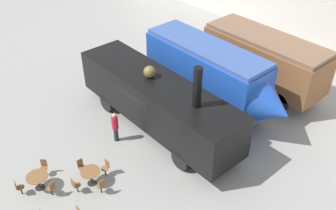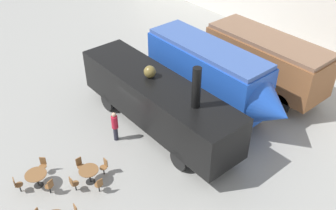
{
  "view_description": "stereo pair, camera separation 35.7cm",
  "coord_description": "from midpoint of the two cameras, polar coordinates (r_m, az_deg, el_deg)",
  "views": [
    {
      "loc": [
        12.98,
        -9.58,
        13.05
      ],
      "look_at": [
        0.93,
        1.0,
        1.6
      ],
      "focal_mm": 40.0,
      "sensor_mm": 36.0,
      "label": 1
    },
    {
      "loc": [
        13.21,
        -9.31,
        13.05
      ],
      "look_at": [
        0.93,
        1.0,
        1.6
      ],
      "focal_mm": 40.0,
      "sensor_mm": 36.0,
      "label": 2
    }
  ],
  "objects": [
    {
      "name": "cafe_chair_1",
      "position": [
        18.03,
        -9.09,
        -9.11
      ],
      "size": [
        0.36,
        0.36,
        0.87
      ],
      "rotation": [
        0.0,
        0.0,
        4.74
      ],
      "color": "black",
      "rests_on": "ground_plane"
    },
    {
      "name": "streamlined_locomotive",
      "position": [
        21.05,
        7.52,
        4.39
      ],
      "size": [
        9.35,
        2.42,
        3.92
      ],
      "color": "blue",
      "rests_on": "ground_plane"
    },
    {
      "name": "cafe_chair_2",
      "position": [
        18.3,
        -12.72,
        -8.84
      ],
      "size": [
        0.36,
        0.36,
        0.87
      ],
      "rotation": [
        0.0,
        0.0,
        6.31
      ],
      "color": "black",
      "rests_on": "ground_plane"
    },
    {
      "name": "cafe_chair_0",
      "position": [
        17.24,
        -9.85,
        -11.83
      ],
      "size": [
        0.36,
        0.36,
        0.87
      ],
      "rotation": [
        0.0,
        0.0,
        3.17
      ],
      "color": "black",
      "rests_on": "ground_plane"
    },
    {
      "name": "visitor_person",
      "position": [
        19.54,
        -7.57,
        -3.07
      ],
      "size": [
        0.34,
        0.34,
        1.75
      ],
      "color": "#262633",
      "rests_on": "ground_plane"
    },
    {
      "name": "steam_locomotive",
      "position": [
        19.67,
        -1.19,
        0.84
      ],
      "size": [
        10.5,
        2.59,
        5.03
      ],
      "color": "black",
      "rests_on": "ground_plane"
    },
    {
      "name": "cafe_table_near",
      "position": [
        17.68,
        -11.38,
        -10.04
      ],
      "size": [
        0.91,
        0.91,
        0.78
      ],
      "color": "black",
      "rests_on": "ground_plane"
    },
    {
      "name": "passenger_coach_wooden",
      "position": [
        23.67,
        15.15,
        6.81
      ],
      "size": [
        7.69,
        2.78,
        3.55
      ],
      "color": "brown",
      "rests_on": "ground_plane"
    },
    {
      "name": "cafe_table_mid",
      "position": [
        18.15,
        -18.91,
        -10.24
      ],
      "size": [
        0.98,
        0.98,
        0.74
      ],
      "color": "black",
      "rests_on": "ground_plane"
    },
    {
      "name": "cafe_chair_6",
      "position": [
        18.23,
        -21.51,
        -11.15
      ],
      "size": [
        0.36,
        0.38,
        0.87
      ],
      "rotation": [
        0.0,
        0.0,
        7.62
      ],
      "color": "black",
      "rests_on": "ground_plane"
    },
    {
      "name": "cafe_chair_3",
      "position": [
        17.52,
        -13.66,
        -11.5
      ],
      "size": [
        0.36,
        0.36,
        0.87
      ],
      "rotation": [
        0.0,
        0.0,
        7.88
      ],
      "color": "black",
      "rests_on": "ground_plane"
    },
    {
      "name": "ground_plane",
      "position": [
        20.75,
        -3.28,
        -3.49
      ],
      "size": [
        80.0,
        80.0,
        0.0
      ],
      "primitive_type": "plane",
      "color": "gray"
    },
    {
      "name": "cafe_chair_5",
      "position": [
        18.77,
        -18.0,
        -8.59
      ],
      "size": [
        0.4,
        0.4,
        0.87
      ],
      "rotation": [
        0.0,
        0.0,
        5.52
      ],
      "color": "black",
      "rests_on": "ground_plane"
    },
    {
      "name": "cafe_chair_4",
      "position": [
        17.69,
        -17.01,
        -11.67
      ],
      "size": [
        0.39,
        0.37,
        0.87
      ],
      "rotation": [
        0.0,
        0.0,
        3.43
      ],
      "color": "black",
      "rests_on": "ground_plane"
    }
  ]
}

